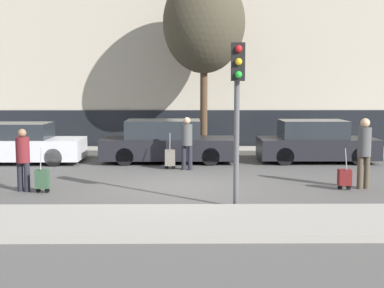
% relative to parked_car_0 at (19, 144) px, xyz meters
% --- Properties ---
extents(ground_plane, '(80.00, 80.00, 0.00)m').
position_rel_parked_car_0_xyz_m(ground_plane, '(5.56, -4.52, -0.65)').
color(ground_plane, '#565451').
extents(sidewalk_near, '(28.00, 2.50, 0.12)m').
position_rel_parked_car_0_xyz_m(sidewalk_near, '(5.56, -8.27, -0.59)').
color(sidewalk_near, '#A39E93').
rests_on(sidewalk_near, ground_plane).
extents(sidewalk_far, '(28.00, 3.00, 0.12)m').
position_rel_parked_car_0_xyz_m(sidewalk_far, '(5.56, 2.48, -0.59)').
color(sidewalk_far, '#A39E93').
rests_on(sidewalk_far, ground_plane).
extents(building_facade, '(28.00, 3.16, 10.95)m').
position_rel_parked_car_0_xyz_m(building_facade, '(5.56, 6.23, 4.81)').
color(building_facade, '#B7AD99').
rests_on(building_facade, ground_plane).
extents(parked_car_0, '(4.25, 1.79, 1.38)m').
position_rel_parked_car_0_xyz_m(parked_car_0, '(0.00, 0.00, 0.00)').
color(parked_car_0, silver).
rests_on(parked_car_0, ground_plane).
extents(parked_car_1, '(4.62, 1.88, 1.47)m').
position_rel_parked_car_0_xyz_m(parked_car_1, '(5.08, 0.17, 0.03)').
color(parked_car_1, black).
rests_on(parked_car_1, ground_plane).
extents(parked_car_2, '(4.05, 1.73, 1.46)m').
position_rel_parked_car_0_xyz_m(parked_car_2, '(10.26, 0.11, 0.03)').
color(parked_car_2, black).
rests_on(parked_car_2, ground_plane).
extents(pedestrian_left, '(0.34, 0.34, 1.59)m').
position_rel_parked_car_0_xyz_m(pedestrian_left, '(1.65, -5.00, 0.25)').
color(pedestrian_left, '#23232D').
rests_on(pedestrian_left, ground_plane).
extents(trolley_left, '(0.34, 0.29, 1.13)m').
position_rel_parked_car_0_xyz_m(trolley_left, '(2.17, -5.18, -0.30)').
color(trolley_left, '#335138').
rests_on(trolley_left, ground_plane).
extents(pedestrian_center, '(0.35, 0.34, 1.67)m').
position_rel_parked_car_0_xyz_m(pedestrian_center, '(5.78, -1.57, 0.30)').
color(pedestrian_center, '#23232D').
rests_on(pedestrian_center, ground_plane).
extents(trolley_center, '(0.34, 0.29, 1.17)m').
position_rel_parked_car_0_xyz_m(trolley_center, '(5.24, -1.46, -0.28)').
color(trolley_center, slate).
rests_on(trolley_center, ground_plane).
extents(pedestrian_right, '(0.34, 0.34, 1.83)m').
position_rel_parked_car_0_xyz_m(pedestrian_right, '(10.35, -4.72, 0.40)').
color(pedestrian_right, '#4C4233').
rests_on(pedestrian_right, ground_plane).
extents(trolley_right, '(0.34, 0.29, 1.07)m').
position_rel_parked_car_0_xyz_m(trolley_right, '(9.82, -4.87, -0.33)').
color(trolley_right, maroon).
rests_on(trolley_right, ground_plane).
extents(traffic_light, '(0.28, 0.47, 3.56)m').
position_rel_parked_car_0_xyz_m(traffic_light, '(6.86, -6.88, 1.90)').
color(traffic_light, '#515154').
rests_on(traffic_light, ground_plane).
extents(parked_bicycle, '(1.77, 0.06, 0.96)m').
position_rel_parked_car_0_xyz_m(parked_bicycle, '(4.38, 2.35, -0.16)').
color(parked_bicycle, black).
rests_on(parked_bicycle, sidewalk_far).
extents(bare_tree_near_crossing, '(3.13, 3.13, 6.83)m').
position_rel_parked_car_0_xyz_m(bare_tree_near_crossing, '(6.43, 2.36, 4.37)').
color(bare_tree_near_crossing, '#4C3826').
rests_on(bare_tree_near_crossing, sidewalk_far).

